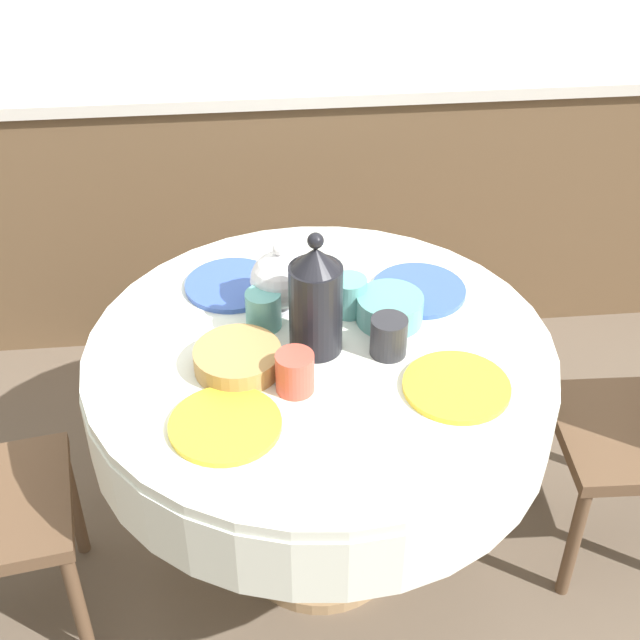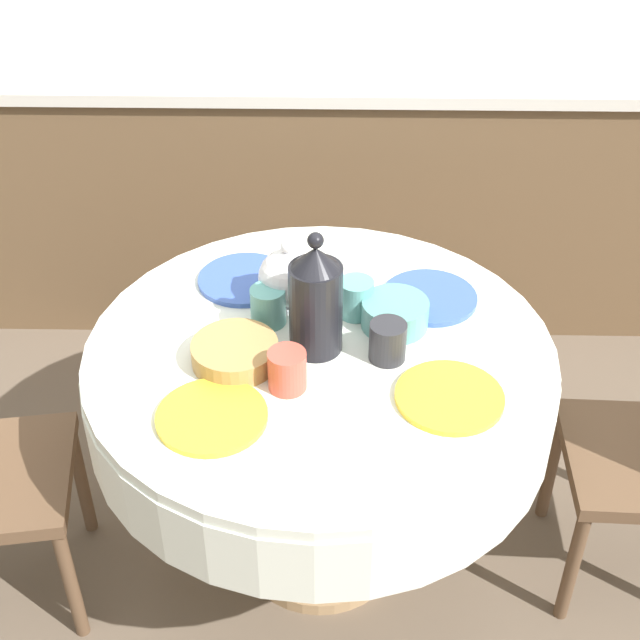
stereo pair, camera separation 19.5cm
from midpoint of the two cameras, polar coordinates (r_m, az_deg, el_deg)
The scene contains 15 objects.
ground_plane at distance 2.64m, azimuth 2.18°, elevation -14.56°, with size 12.00×12.00×0.00m, color brown.
kitchen_counter at distance 3.37m, azimuth 2.11°, elevation 8.69°, with size 3.24×0.64×0.95m.
dining_table at distance 2.19m, azimuth 2.55°, elevation -4.49°, with size 1.13×1.13×0.74m.
plate_near_left at distance 1.92m, azimuth -4.06°, elevation -6.30°, with size 0.24×0.24×0.01m, color yellow.
cup_near_left at distance 1.97m, azimuth 0.71°, elevation -3.34°, with size 0.09×0.09×0.10m, color #CC4C3D.
plate_near_right at distance 2.00m, azimuth 11.07°, elevation -4.96°, with size 0.24×0.24×0.01m, color yellow.
cup_near_right at distance 2.06m, azimuth 7.05°, elevation -1.46°, with size 0.09×0.09×0.10m, color #28282D.
plate_far_left at distance 2.33m, azimuth -2.49°, elevation 2.54°, with size 0.24×0.24×0.01m, color #3856AD.
cup_far_left at distance 2.16m, azimuth -0.77°, elevation 0.82°, with size 0.09×0.09×0.10m, color #5BA39E.
plate_far_right at distance 2.29m, azimuth 9.45°, elevation 1.36°, with size 0.24×0.24×0.01m, color #3856AD.
cup_far_right at distance 2.20m, azimuth 4.86°, elevation 1.34°, with size 0.09×0.09×0.10m, color #5BA39E.
coffee_carafe at distance 2.03m, azimuth 2.47°, elevation 1.25°, with size 0.12×0.12×0.31m.
teapot at distance 2.20m, azimuth 0.49°, elevation 2.63°, with size 0.20×0.15×0.19m.
bread_basket at distance 2.05m, azimuth -2.77°, elevation -2.22°, with size 0.20×0.20×0.05m, color #AD844C.
fruit_bowl at distance 2.17m, azimuth 7.38°, elevation 0.30°, with size 0.16×0.16×0.07m, color #569993.
Camera 2 is at (0.03, -1.66, 2.05)m, focal length 50.00 mm.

